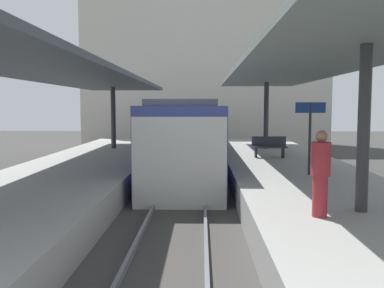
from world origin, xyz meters
The scene contains 13 objects.
ground_plane centered at (0.00, 0.00, 0.00)m, with size 80.00×80.00×0.00m, color #383835.
platform_left centered at (-3.80, 0.00, 0.50)m, with size 4.40×28.00×1.00m, color #9E9E99.
platform_right centered at (3.80, 0.00, 0.50)m, with size 4.40×28.00×1.00m, color #9E9E99.
track_ballast centered at (0.00, 0.00, 0.10)m, with size 3.20×28.00×0.20m, color #423F3D.
rail_near_side centered at (-0.72, 0.00, 0.27)m, with size 0.08×28.00×0.14m, color slate.
rail_far_side centered at (0.72, 0.00, 0.27)m, with size 0.08×28.00×0.14m, color slate.
commuter_train centered at (0.00, 5.56, 1.73)m, with size 2.78×14.43×3.10m.
canopy_left centered at (-3.80, 1.40, 4.09)m, with size 4.18×21.00×3.21m.
canopy_right centered at (3.80, 1.40, 4.32)m, with size 4.18×21.00×3.44m.
platform_bench centered at (3.39, 4.05, 1.46)m, with size 1.40×0.41×0.86m.
platform_sign centered at (3.90, -0.38, 2.62)m, with size 0.90×0.08×2.21m.
passenger_near_bench centered at (2.86, -5.32, 1.85)m, with size 0.36×0.36×1.64m.
station_building_backdrop centered at (0.85, 20.00, 5.50)m, with size 18.00×6.00×11.00m, color beige.
Camera 1 is at (0.63, -13.20, 3.07)m, focal length 39.39 mm.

